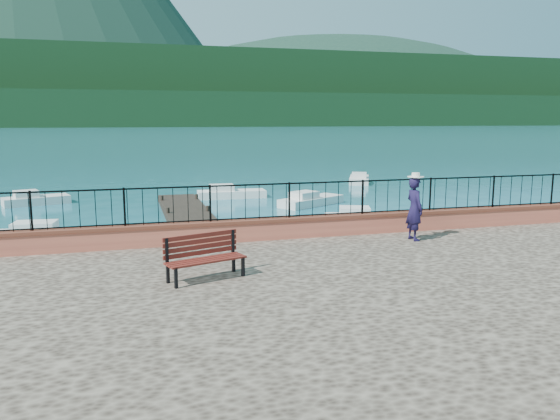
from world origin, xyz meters
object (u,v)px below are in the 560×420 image
boat_5 (359,177)px  person (414,209)px  park_bench (205,266)px  boat_3 (36,197)px  boat_4 (232,191)px  boat_1 (367,216)px  boat_0 (53,231)px  boat_2 (311,198)px

boat_5 → person: bearing=-175.5°
park_bench → boat_3: park_bench is taller
person → boat_4: 17.61m
boat_5 → boat_1: bearing=-177.8°
boat_3 → boat_5: (20.42, 4.30, 0.00)m
person → park_bench: bearing=107.6°
person → boat_1: size_ratio=0.48×
boat_5 → boat_0: bearing=152.3°
park_bench → boat_2: park_bench is taller
person → boat_2: bearing=-9.3°
boat_4 → boat_5: 11.06m
boat_1 → boat_4: same height
boat_1 → person: bearing=-86.6°
park_bench → boat_5: 28.21m
park_bench → boat_1: park_bench is taller
boat_4 → boat_5: (10.01, 4.71, 0.00)m
boat_1 → boat_2: same height
boat_2 → boat_1: bearing=-113.7°
person → boat_5: bearing=-22.4°
boat_0 → boat_1: 12.50m
person → boat_3: 21.67m
boat_3 → boat_4: same height
boat_2 → boat_4: (-3.51, 3.81, 0.00)m
park_bench → boat_0: bearing=94.4°
park_bench → boat_0: (-4.18, 10.21, -1.08)m
person → boat_0: person is taller
boat_2 → person: bearing=-126.5°
boat_0 → boat_5: same height
boat_3 → boat_5: bearing=-6.5°
boat_2 → boat_3: bearing=133.9°
boat_2 → boat_3: (-13.92, 4.23, 0.00)m
park_bench → boat_3: 20.95m
boat_5 → park_bench: bearing=174.5°
person → boat_2: size_ratio=0.46×
person → boat_3: bearing=32.3°
park_bench → boat_4: park_bench is taller
boat_0 → boat_3: same height
boat_0 → boat_1: same height
person → boat_2: 13.84m
boat_0 → boat_4: bearing=54.8°
boat_2 → boat_5: same height
boat_2 → boat_5: bearing=23.5°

